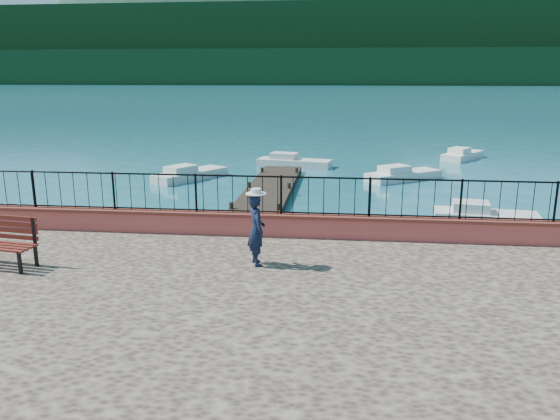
% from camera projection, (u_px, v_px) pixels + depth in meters
% --- Properties ---
extents(ground, '(2000.00, 2000.00, 0.00)m').
position_uv_depth(ground, '(275.00, 349.00, 10.67)').
color(ground, '#19596B').
rests_on(ground, ground).
extents(parapet, '(28.00, 0.46, 0.58)m').
position_uv_depth(parapet, '(293.00, 225.00, 13.88)').
color(parapet, '#BD5444').
rests_on(parapet, promenade).
extents(railing, '(27.00, 0.05, 0.95)m').
position_uv_depth(railing, '(293.00, 196.00, 13.69)').
color(railing, black).
rests_on(railing, parapet).
extents(dock, '(2.00, 16.00, 0.30)m').
position_uv_depth(dock, '(263.00, 201.00, 22.43)').
color(dock, '#2D231C').
rests_on(dock, ground).
extents(far_forest, '(900.00, 60.00, 18.00)m').
position_uv_depth(far_forest, '(342.00, 68.00, 297.77)').
color(far_forest, black).
rests_on(far_forest, ground).
extents(foothills, '(900.00, 120.00, 44.00)m').
position_uv_depth(foothills, '(343.00, 48.00, 352.49)').
color(foothills, black).
rests_on(foothills, ground).
extents(person, '(0.57, 0.67, 1.56)m').
position_uv_depth(person, '(256.00, 230.00, 11.67)').
color(person, black).
rests_on(person, promenade).
extents(hat, '(0.44, 0.44, 0.12)m').
position_uv_depth(hat, '(256.00, 191.00, 11.47)').
color(hat, silver).
rests_on(hat, person).
extents(boat_0, '(3.91, 1.50, 0.80)m').
position_uv_depth(boat_0, '(149.00, 227.00, 17.71)').
color(boat_0, white).
rests_on(boat_0, ground).
extents(boat_1, '(3.71, 1.80, 0.80)m').
position_uv_depth(boat_1, '(486.00, 213.00, 19.52)').
color(boat_1, silver).
rests_on(boat_1, ground).
extents(boat_2, '(4.07, 3.45, 0.80)m').
position_uv_depth(boat_2, '(404.00, 172.00, 27.71)').
color(boat_2, silver).
rests_on(boat_2, ground).
extents(boat_3, '(3.30, 4.25, 0.80)m').
position_uv_depth(boat_3, '(190.00, 171.00, 27.89)').
color(boat_3, silver).
rests_on(boat_3, ground).
extents(boat_4, '(4.46, 2.15, 0.80)m').
position_uv_depth(boat_4, '(294.00, 160.00, 31.73)').
color(boat_4, silver).
rests_on(boat_4, ground).
extents(boat_5, '(3.20, 3.87, 0.80)m').
position_uv_depth(boat_5, '(463.00, 153.00, 34.56)').
color(boat_5, white).
rests_on(boat_5, ground).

